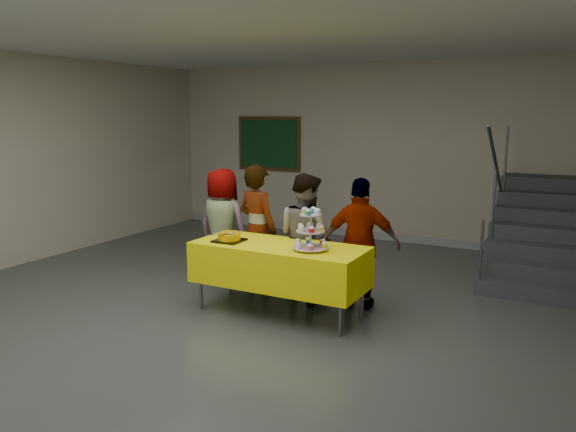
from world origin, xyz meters
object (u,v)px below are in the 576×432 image
Objects in this scene: cupcake_stand at (311,233)px; schoolchild_d at (361,244)px; schoolchild_b at (258,229)px; staircase at (544,237)px; noticeboard at (269,144)px; bake_table at (279,264)px; schoolchild_a at (223,226)px; schoolchild_c at (306,237)px; bear_cake at (229,236)px.

schoolchild_d is at bearing 64.10° from cupcake_stand.
schoolchild_d is at bearing -164.62° from schoolchild_b.
schoolchild_b is at bearing -138.69° from staircase.
staircase is at bearing -9.79° from noticeboard.
schoolchild_a is (-1.23, 0.72, 0.18)m from bake_table.
schoolchild_c reaches higher than cupcake_stand.
schoolchild_a is 1.28m from schoolchild_c.
schoolchild_b reaches higher than bear_cake.
cupcake_stand is 0.30× the size of schoolchild_d.
schoolchild_b is 0.63m from schoolchild_c.
cupcake_stand is 0.97m from bear_cake.
schoolchild_b reaches higher than schoolchild_c.
cupcake_stand is 1.17m from schoolchild_b.
schoolchild_b is 0.65× the size of staircase.
staircase is at bearing 47.94° from bear_cake.
schoolchild_a is 1.00× the size of schoolchild_d.
schoolchild_a is 1.13× the size of noticeboard.
bake_table is 4.22× the size of cupcake_stand.
noticeboard reaches higher than schoolchild_a.
schoolchild_b is at bearing -9.55° from schoolchild_d.
schoolchild_a is 0.61× the size of staircase.
schoolchild_c is 4.33m from noticeboard.
noticeboard reaches higher than cupcake_stand.
bear_cake is 0.15× the size of staircase.
schoolchild_a is (-0.67, 0.84, -0.09)m from bear_cake.
bear_cake reaches higher than bake_table.
staircase is 5.04m from noticeboard.
staircase is (3.00, 2.64, -0.29)m from schoolchild_b.
bake_table is 4.81m from noticeboard.
bear_cake is 1.45m from schoolchild_d.
schoolchild_b is at bearing 25.23° from schoolchild_c.
schoolchild_c is (0.63, 0.03, -0.04)m from schoolchild_b.
noticeboard is (-3.15, 3.43, 0.86)m from schoolchild_d.
cupcake_stand is 3.83m from staircase.
noticeboard is (-1.84, 3.47, 0.82)m from schoolchild_b.
schoolchild_b is at bearing -62.03° from noticeboard.
staircase is (2.00, 3.23, -0.46)m from cupcake_stand.
cupcake_stand is at bearing 3.33° from bear_cake.
cupcake_stand is at bearing -121.79° from staircase.
bake_table is 1.45× the size of noticeboard.
schoolchild_d is (1.94, -0.15, 0.00)m from schoolchild_a.
bake_table is 0.59m from schoolchild_c.
schoolchild_a and schoolchild_d have the same top height.
schoolchild_a is at bearing 15.74° from schoolchild_c.
bake_table is at bearing 151.93° from schoolchild_a.
schoolchild_a is 4.39m from staircase.
cupcake_stand reaches higher than bear_cake.
schoolchild_c reaches higher than bear_cake.
cupcake_stand is 5.00m from noticeboard.
staircase is (1.70, 2.60, -0.25)m from schoolchild_d.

